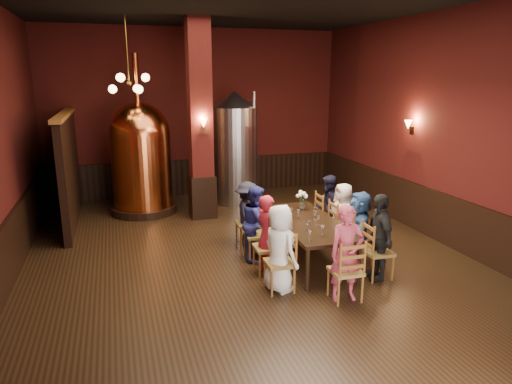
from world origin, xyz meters
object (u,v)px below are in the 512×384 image
object	(u,v)px
copper_kettle	(141,157)
rose_vase	(303,197)
dining_table	(307,224)
steel_vessel	(235,148)
person_1	(267,235)
person_0	(280,248)
person_2	(257,223)

from	to	relation	value
copper_kettle	rose_vase	bearing A→B (deg)	-50.18
dining_table	steel_vessel	bearing A→B (deg)	94.87
person_1	copper_kettle	world-z (taller)	copper_kettle
rose_vase	copper_kettle	bearing A→B (deg)	129.82
steel_vessel	rose_vase	distance (m)	3.60
person_0	steel_vessel	bearing A→B (deg)	-26.31
person_0	copper_kettle	size ratio (longest dim) A/B	0.37
rose_vase	person_0	bearing A→B (deg)	-123.05
copper_kettle	rose_vase	distance (m)	4.36
person_0	copper_kettle	world-z (taller)	copper_kettle
dining_table	person_0	xyz separation A→B (m)	(-0.88, -0.97, 0.00)
dining_table	rose_vase	distance (m)	0.76
person_0	rose_vase	size ratio (longest dim) A/B	3.63
person_2	rose_vase	bearing A→B (deg)	-50.68
person_2	copper_kettle	bearing A→B (deg)	48.08
dining_table	person_0	distance (m)	1.31
person_0	rose_vase	bearing A→B (deg)	-51.97
dining_table	person_1	size ratio (longest dim) A/B	1.78
dining_table	steel_vessel	world-z (taller)	steel_vessel
person_0	person_2	distance (m)	1.33
person_0	person_1	xyz separation A→B (m)	(0.02, 0.67, -0.01)
person_0	dining_table	bearing A→B (deg)	-61.29
dining_table	person_0	bearing A→B (deg)	-130.36
person_1	person_0	bearing A→B (deg)	161.38
person_1	rose_vase	xyz separation A→B (m)	(1.04, 0.97, 0.31)
steel_vessel	person_1	bearing A→B (deg)	-98.17
copper_kettle	steel_vessel	size ratio (longest dim) A/B	1.30
person_0	rose_vase	xyz separation A→B (m)	(1.07, 1.64, 0.31)
dining_table	rose_vase	xyz separation A→B (m)	(0.18, 0.67, 0.31)
steel_vessel	rose_vase	bearing A→B (deg)	-83.64
person_2	person_1	bearing A→B (deg)	-159.67
person_1	rose_vase	distance (m)	1.46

